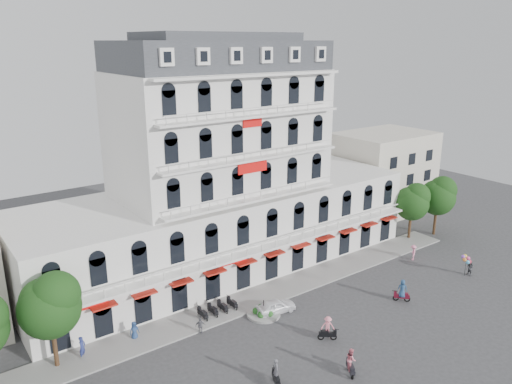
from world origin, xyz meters
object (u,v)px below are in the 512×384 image
object	(u,v)px
rider_west	(276,373)
rider_east	(402,290)
parked_car	(276,306)
rider_southwest	(351,361)
rider_center	(328,328)
balloon_vendor	(469,265)

from	to	relation	value
rider_west	rider_east	world-z (taller)	rider_east
rider_west	parked_car	bearing A→B (deg)	-12.99
rider_west	rider_southwest	xyz separation A→B (m)	(5.49, -2.41, 0.13)
rider_southwest	rider_center	distance (m)	4.80
rider_west	rider_center	distance (m)	7.59
rider_center	balloon_vendor	xyz separation A→B (m)	(21.25, -0.20, 0.04)
rider_west	balloon_vendor	xyz separation A→B (m)	(28.56, 1.84, 0.19)
rider_east	rider_center	world-z (taller)	rider_east
rider_southwest	balloon_vendor	world-z (taller)	balloon_vendor
parked_car	rider_east	size ratio (longest dim) A/B	1.69
rider_west	balloon_vendor	world-z (taller)	balloon_vendor
rider_southwest	parked_car	bearing A→B (deg)	25.86
rider_southwest	rider_west	bearing A→B (deg)	97.78
rider_southwest	rider_center	bearing A→B (deg)	9.22
rider_east	parked_car	bearing A→B (deg)	21.87
rider_west	balloon_vendor	size ratio (longest dim) A/B	0.94
parked_car	rider_west	size ratio (longest dim) A/B	1.72
balloon_vendor	rider_east	bearing A→B (deg)	176.11
parked_car	rider_southwest	distance (m)	10.77
rider_southwest	rider_east	distance (m)	13.50
rider_southwest	rider_east	world-z (taller)	rider_east
parked_car	rider_east	bearing A→B (deg)	-108.76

